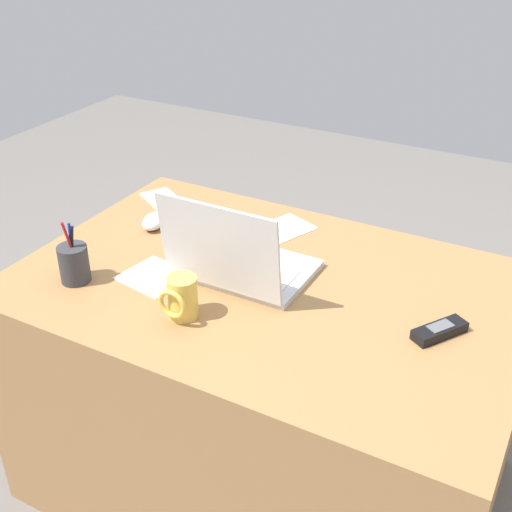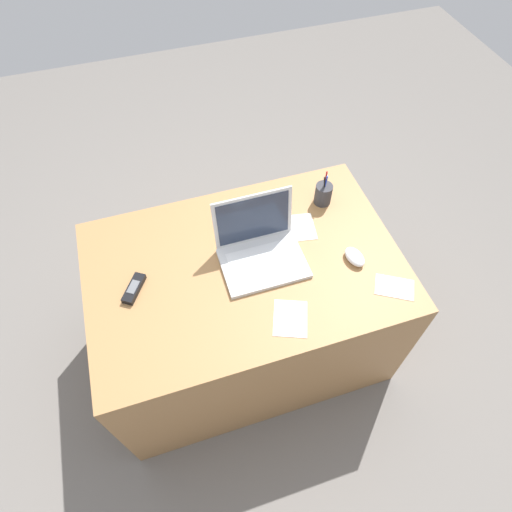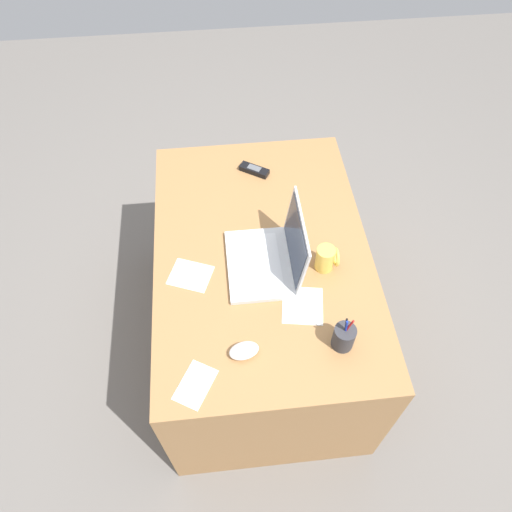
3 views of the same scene
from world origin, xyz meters
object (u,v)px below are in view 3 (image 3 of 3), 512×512
at_px(coffee_mug_white, 326,258).
at_px(pen_holder, 344,337).
at_px(computer_mouse, 244,351).
at_px(laptop, 271,256).
at_px(cordless_phone, 254,170).

bearing_deg(coffee_mug_white, pen_holder, -0.66).
bearing_deg(computer_mouse, laptop, 148.48).
xyz_separation_m(cordless_phone, pen_holder, (0.87, 0.21, 0.04)).
height_order(laptop, coffee_mug_white, laptop).
relative_size(computer_mouse, cordless_phone, 0.76).
height_order(coffee_mug_white, cordless_phone, coffee_mug_white).
bearing_deg(computer_mouse, cordless_phone, 160.75).
bearing_deg(cordless_phone, pen_holder, 13.62).
relative_size(laptop, cordless_phone, 2.45).
xyz_separation_m(laptop, pen_holder, (0.36, 0.20, -0.00)).
height_order(coffee_mug_white, pen_holder, pen_holder).
height_order(cordless_phone, pen_holder, pen_holder).
height_order(laptop, pen_holder, laptop).
bearing_deg(cordless_phone, laptop, 0.99).
height_order(laptop, cordless_phone, laptop).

